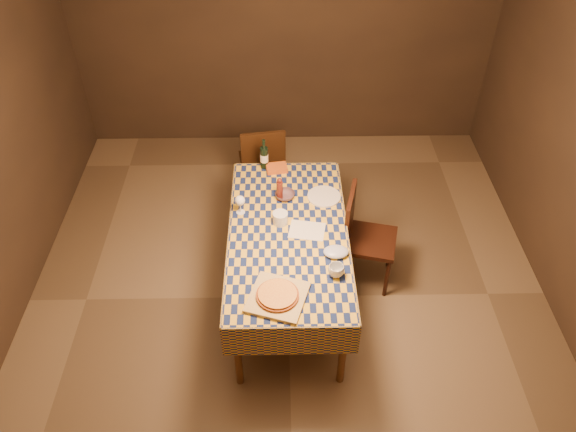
{
  "coord_description": "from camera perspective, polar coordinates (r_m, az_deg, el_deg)",
  "views": [
    {
      "loc": [
        -0.06,
        -3.2,
        3.79
      ],
      "look_at": [
        0.0,
        0.05,
        0.9
      ],
      "focal_mm": 35.0,
      "sensor_mm": 36.0,
      "label": 1
    }
  ],
  "objects": [
    {
      "name": "cutting_board",
      "position": [
        3.93,
        -1.07,
        -8.25
      ],
      "size": [
        0.48,
        0.48,
        0.02
      ],
      "primitive_type": "cube",
      "rotation": [
        0.0,
        0.0,
        -0.31
      ],
      "color": "tan",
      "rests_on": "dining_table"
    },
    {
      "name": "room",
      "position": [
        4.02,
        0.01,
        4.32
      ],
      "size": [
        5.0,
        5.1,
        2.7
      ],
      "color": "brown",
      "rests_on": "ground"
    },
    {
      "name": "pizza",
      "position": [
        3.91,
        -1.07,
        -8.0
      ],
      "size": [
        0.37,
        0.37,
        0.03
      ],
      "color": "brown",
      "rests_on": "cutting_board"
    },
    {
      "name": "deli_tub",
      "position": [
        4.45,
        -0.79,
        -0.21
      ],
      "size": [
        0.14,
        0.14,
        0.1
      ],
      "primitive_type": "cylinder",
      "rotation": [
        0.0,
        0.0,
        -0.17
      ],
      "color": "silver",
      "rests_on": "dining_table"
    },
    {
      "name": "pepper_mill",
      "position": [
        4.63,
        -0.85,
        2.68
      ],
      "size": [
        0.06,
        0.06,
        0.22
      ],
      "color": "#541A13",
      "rests_on": "dining_table"
    },
    {
      "name": "takeout_container",
      "position": [
        5.0,
        -1.16,
        4.9
      ],
      "size": [
        0.2,
        0.15,
        0.05
      ],
      "primitive_type": "cube",
      "rotation": [
        0.0,
        0.0,
        0.16
      ],
      "color": "#BD5318",
      "rests_on": "dining_table"
    },
    {
      "name": "chair_right",
      "position": [
        4.79,
        7.5,
        -1.73
      ],
      "size": [
        0.52,
        0.51,
        0.93
      ],
      "color": "black",
      "rests_on": "ground"
    },
    {
      "name": "bowl",
      "position": [
        4.7,
        -0.32,
        2.11
      ],
      "size": [
        0.21,
        0.21,
        0.05
      ],
      "primitive_type": "imported",
      "rotation": [
        0.0,
        0.0,
        -0.35
      ],
      "color": "#583F4A",
      "rests_on": "dining_table"
    },
    {
      "name": "dining_table",
      "position": [
        4.45,
        0.01,
        -2.42
      ],
      "size": [
        0.94,
        1.84,
        0.77
      ],
      "color": "brown",
      "rests_on": "ground"
    },
    {
      "name": "flour_bag",
      "position": [
        4.22,
        4.9,
        -3.64
      ],
      "size": [
        0.19,
        0.14,
        0.06
      ],
      "primitive_type": "ellipsoid",
      "rotation": [
        0.0,
        0.0,
        -0.01
      ],
      "color": "#A4B1D2",
      "rests_on": "dining_table"
    },
    {
      "name": "white_plate",
      "position": [
        4.72,
        3.68,
        1.99
      ],
      "size": [
        0.36,
        0.36,
        0.02
      ],
      "primitive_type": "cylinder",
      "rotation": [
        0.0,
        0.0,
        0.33
      ],
      "color": "silver",
      "rests_on": "dining_table"
    },
    {
      "name": "wine_bottle",
      "position": [
        5.0,
        -2.44,
        6.0
      ],
      "size": [
        0.07,
        0.07,
        0.29
      ],
      "color": "black",
      "rests_on": "dining_table"
    },
    {
      "name": "flour_patch",
      "position": [
        4.41,
        1.95,
        -1.46
      ],
      "size": [
        0.31,
        0.26,
        0.0
      ],
      "primitive_type": "cube",
      "rotation": [
        0.0,
        0.0,
        -0.18
      ],
      "color": "silver",
      "rests_on": "dining_table"
    },
    {
      "name": "chair_far",
      "position": [
        5.55,
        -2.62,
        5.55
      ],
      "size": [
        0.48,
        0.48,
        0.93
      ],
      "color": "black",
      "rests_on": "ground"
    },
    {
      "name": "tumbler",
      "position": [
        4.06,
        4.92,
        -5.55
      ],
      "size": [
        0.12,
        0.12,
        0.09
      ],
      "primitive_type": "imported",
      "rotation": [
        0.0,
        0.0,
        -0.04
      ],
      "color": "silver",
      "rests_on": "dining_table"
    },
    {
      "name": "wine_glass",
      "position": [
        4.51,
        -4.91,
        1.51
      ],
      "size": [
        0.08,
        0.08,
        0.17
      ],
      "color": "white",
      "rests_on": "dining_table"
    }
  ]
}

